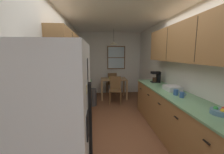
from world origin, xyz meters
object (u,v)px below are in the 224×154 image
mug_spare (176,92)px  fruit_bowl (220,111)px  dining_chair_near (115,88)px  trash_bin (92,97)px  mug_by_coffeemaker (182,95)px  dish_rack (172,88)px  dining_chair_far (112,82)px  coffee_maker (157,77)px  refrigerator (51,135)px  stove_range (64,134)px  storage_canister (69,93)px  dining_table (114,82)px  table_serving_bowl (112,78)px  microwave_over_range (52,56)px

mug_spare → fruit_bowl: 0.91m
dining_chair_near → trash_bin: 0.84m
dining_chair_near → mug_by_coffeemaker: size_ratio=7.61×
dining_chair_near → dish_rack: size_ratio=2.65×
dining_chair_far → mug_spare: size_ratio=7.26×
coffee_maker → refrigerator: bearing=-129.6°
coffee_maker → dish_rack: bearing=-91.3°
stove_range → coffee_maker: coffee_maker is taller
refrigerator → storage_canister: size_ratio=10.40×
refrigerator → dining_table: (1.01, 4.06, -0.26)m
mug_by_coffeemaker → dining_table: bearing=106.4°
stove_range → dish_rack: bearing=20.6°
refrigerator → table_serving_bowl: 4.21m
stove_range → dining_table: (1.07, 3.31, 0.15)m
storage_canister → mug_by_coffeemaker: 1.98m
table_serving_bowl → dish_rack: bearing=-68.1°
mug_by_coffeemaker → table_serving_bowl: size_ratio=0.64×
stove_range → dining_table: bearing=72.1°
trash_bin → coffee_maker: bearing=-26.0°
trash_bin → coffee_maker: (1.77, -0.87, 0.78)m
mug_spare → table_serving_bowl: size_ratio=0.67×
mug_by_coffeemaker → dish_rack: (0.08, 0.50, 0.00)m
microwave_over_range → storage_canister: 0.80m
microwave_over_range → trash_bin: size_ratio=1.14×
dish_rack → fruit_bowl: bearing=-90.2°
dish_rack → stove_range: bearing=-159.4°
trash_bin → fruit_bowl: 3.55m
dish_rack → dining_chair_far: bearing=107.9°
storage_canister → table_serving_bowl: (1.01, 2.91, -0.21)m
mug_by_coffeemaker → dining_chair_near: bearing=109.7°
microwave_over_range → dining_chair_near: 3.21m
stove_range → refrigerator: bearing=-85.5°
microwave_over_range → fruit_bowl: 2.31m
refrigerator → dining_table: bearing=76.0°
trash_bin → mug_spare: bearing=-52.1°
stove_range → mug_spare: (1.95, 0.43, 0.48)m
coffee_maker → fruit_bowl: coffee_maker is taller
microwave_over_range → dining_chair_far: size_ratio=0.70×
mug_by_coffeemaker → mug_spare: mug_spare is taller
trash_bin → refrigerator: bearing=-94.1°
stove_range → fruit_bowl: stove_range is taller
mug_spare → table_serving_bowl: mug_spare is taller
coffee_maker → dining_chair_far: bearing=115.0°
dining_chair_near → dining_chair_far: same height
coffee_maker → trash_bin: bearing=154.0°
dining_table → trash_bin: bearing=-135.6°
coffee_maker → fruit_bowl: size_ratio=1.27×
dining_table → mug_spare: (0.87, -2.88, 0.33)m
dining_chair_far → coffee_maker: coffee_maker is taller
microwave_over_range → mug_by_coffeemaker: bearing=7.4°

